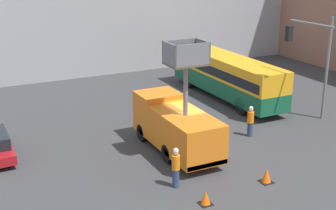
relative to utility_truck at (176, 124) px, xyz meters
name	(u,v)px	position (x,y,z in m)	size (l,w,h in m)	color
ground_plane	(192,147)	(1.07, 0.07, -1.56)	(120.00, 120.00, 0.00)	#38383A
utility_truck	(176,124)	(0.00, 0.00, 0.00)	(2.30, 6.55, 6.20)	orange
city_bus	(226,73)	(7.74, 6.97, 0.30)	(2.44, 11.61, 3.13)	#145638
traffic_light_pole	(315,53)	(9.73, 0.35, 2.87)	(3.69, 3.44, 6.57)	slate
road_worker_near_truck	(176,167)	(-1.85, -3.59, -0.57)	(0.38, 0.38, 1.94)	navy
road_worker_directing	(250,121)	(4.91, 0.00, -0.63)	(0.38, 0.38, 1.84)	navy
traffic_cone_near_truck	(206,198)	(-1.42, -5.54, -1.26)	(0.56, 0.56, 0.64)	black
traffic_cone_mid_road	(267,176)	(2.18, -5.08, -1.24)	(0.59, 0.59, 0.68)	black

